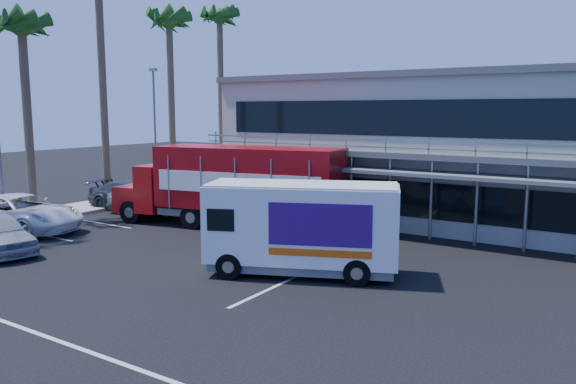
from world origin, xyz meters
The scene contains 12 objects.
ground centered at (0.00, 0.00, 0.00)m, with size 120.00×120.00×0.00m, color black.
building centered at (3.00, 14.94, 3.66)m, with size 22.40×12.00×7.30m.
curb_strip centered at (-15.00, 6.00, 0.08)m, with size 3.00×32.00×0.16m, color #A5A399.
palm_c centered at (-14.90, 3.00, 9.21)m, with size 2.80×2.80×10.75m.
palm_e centered at (-14.70, 13.00, 10.57)m, with size 2.80×2.80×12.25m.
palm_f centered at (-15.10, 18.50, 11.47)m, with size 2.80×2.80×13.25m.
light_pole_far centered at (-14.20, 11.00, 4.50)m, with size 0.50×0.25×8.09m.
red_truck centered at (-4.78, 6.91, 2.12)m, with size 11.73×4.63×3.85m.
white_van centered at (1.99, 2.00, 1.66)m, with size 6.75×4.51×3.13m.
parked_car_c centered at (-12.50, 0.80, 0.85)m, with size 2.84×6.15×1.71m, color white.
parked_car_d centered at (-12.50, 7.60, 0.80)m, with size 2.24×5.52×1.60m, color #333A44.
parked_car_e centered at (-10.91, 7.20, 0.75)m, with size 1.78×4.42×1.51m, color slate.
Camera 1 is at (11.68, -13.84, 5.56)m, focal length 35.00 mm.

